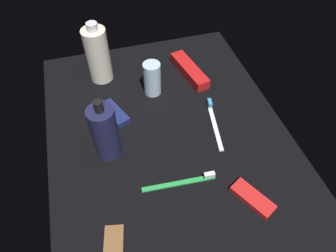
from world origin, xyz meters
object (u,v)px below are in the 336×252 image
object	(u,v)px
lotion_bottle	(105,132)
bodywash_bottle	(98,55)
toothbrush_white	(214,121)
snack_bar_brown	(114,251)
snack_bar_red	(253,198)
snack_bar_navy	(114,113)
toothpaste_box_red	(189,70)
toothbrush_green	(184,182)
deodorant_stick	(151,79)

from	to	relation	value
lotion_bottle	bodywash_bottle	xyz separation A→B (cm)	(-29.66, 2.41, 0.98)
toothbrush_white	snack_bar_brown	bearing A→B (deg)	-49.87
toothbrush_white	snack_bar_red	distance (cm)	24.71
toothbrush_white	snack_bar_navy	xyz separation A→B (cm)	(-10.58, -26.29, 0.14)
snack_bar_brown	snack_bar_navy	xyz separation A→B (cm)	(-38.28, 6.57, 0.00)
bodywash_bottle	toothpaste_box_red	world-z (taller)	bodywash_bottle
snack_bar_navy	toothbrush_green	bearing A→B (deg)	1.35
deodorant_stick	snack_bar_navy	xyz separation A→B (cm)	(6.23, -12.60, -4.52)
snack_bar_navy	snack_bar_red	bearing A→B (deg)	13.33
lotion_bottle	deodorant_stick	bearing A→B (deg)	139.18
deodorant_stick	snack_bar_navy	size ratio (longest dim) A/B	1.01
lotion_bottle	toothbrush_white	world-z (taller)	lotion_bottle
snack_bar_navy	snack_bar_brown	bearing A→B (deg)	-32.97
toothbrush_white	snack_bar_navy	bearing A→B (deg)	-111.92
bodywash_bottle	toothbrush_white	world-z (taller)	bodywash_bottle
toothpaste_box_red	snack_bar_brown	xyz separation A→B (cm)	(49.31, -32.80, -0.85)
lotion_bottle	snack_bar_brown	bearing A→B (deg)	-6.80
snack_bar_red	toothbrush_green	bearing A→B (deg)	-149.31
bodywash_bottle	snack_bar_brown	world-z (taller)	bodywash_bottle
toothbrush_green	toothbrush_white	bearing A→B (deg)	138.87
toothbrush_green	snack_bar_brown	xyz separation A→B (cm)	(11.58, -18.78, 0.14)
snack_bar_navy	bodywash_bottle	bearing A→B (deg)	160.32
toothpaste_box_red	toothbrush_white	bearing A→B (deg)	-11.78
toothbrush_green	snack_bar_navy	size ratio (longest dim) A/B	1.73
toothbrush_green	snack_bar_brown	size ratio (longest dim) A/B	1.73
toothbrush_white	toothpaste_box_red	xyz separation A→B (cm)	(-21.61, -0.06, 0.99)
deodorant_stick	toothbrush_green	xyz separation A→B (cm)	(32.94, -0.38, -4.66)
lotion_bottle	toothbrush_green	distance (cm)	22.44
toothbrush_green	toothbrush_white	xyz separation A→B (cm)	(-16.13, 14.08, 0.00)
toothpaste_box_red	bodywash_bottle	bearing A→B (deg)	-114.82
snack_bar_brown	lotion_bottle	bearing A→B (deg)	-174.75
snack_bar_red	snack_bar_brown	distance (cm)	32.87
lotion_bottle	snack_bar_brown	size ratio (longest dim) A/B	1.74
bodywash_bottle	snack_bar_brown	size ratio (longest dim) A/B	1.86
bodywash_bottle	toothbrush_green	xyz separation A→B (cm)	(43.98, 13.29, -8.21)
toothbrush_green	toothpaste_box_red	bearing A→B (deg)	159.62
snack_bar_brown	snack_bar_navy	distance (cm)	38.84
deodorant_stick	snack_bar_brown	distance (cm)	48.68
snack_bar_red	snack_bar_navy	size ratio (longest dim) A/B	1.00
toothbrush_green	snack_bar_navy	distance (cm)	29.37
bodywash_bottle	snack_bar_red	world-z (taller)	bodywash_bottle
snack_bar_brown	toothbrush_green	bearing A→B (deg)	133.69
toothbrush_white	snack_bar_brown	xyz separation A→B (cm)	(27.70, -32.86, 0.14)
toothbrush_green	toothpaste_box_red	distance (cm)	40.27
lotion_bottle	deodorant_stick	distance (cm)	24.73
toothbrush_green	toothbrush_white	size ratio (longest dim) A/B	1.01
toothbrush_white	toothpaste_box_red	world-z (taller)	toothpaste_box_red
deodorant_stick	snack_bar_red	bearing A→B (deg)	18.10
lotion_bottle	toothbrush_green	bearing A→B (deg)	47.63
lotion_bottle	bodywash_bottle	size ratio (longest dim) A/B	0.94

